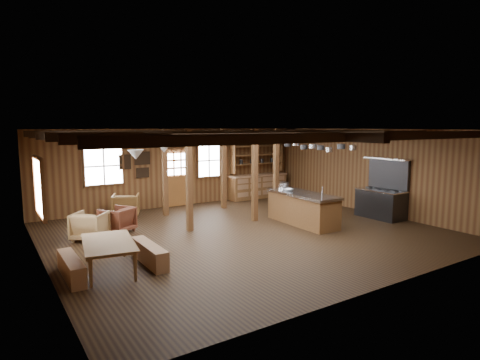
# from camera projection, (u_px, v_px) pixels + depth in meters

# --- Properties ---
(room) EXTENTS (10.04, 9.04, 2.84)m
(room) POSITION_uv_depth(u_px,v_px,m) (246.00, 182.00, 10.79)
(room) COLOR black
(room) RESTS_ON ground
(ceiling_joists) EXTENTS (9.80, 8.82, 0.18)m
(ceiling_joists) POSITION_uv_depth(u_px,v_px,m) (242.00, 134.00, 10.77)
(ceiling_joists) COLOR black
(ceiling_joists) RESTS_ON ceiling
(timber_posts) EXTENTS (3.95, 2.35, 2.80)m
(timber_posts) POSITION_uv_depth(u_px,v_px,m) (223.00, 173.00, 12.80)
(timber_posts) COLOR #4C2615
(timber_posts) RESTS_ON floor
(back_door) EXTENTS (1.02, 0.08, 2.15)m
(back_door) POSITION_uv_depth(u_px,v_px,m) (178.00, 182.00, 14.56)
(back_door) COLOR brown
(back_door) RESTS_ON floor
(window_back_left) EXTENTS (1.32, 0.06, 1.32)m
(window_back_left) POSITION_uv_depth(u_px,v_px,m) (104.00, 166.00, 13.07)
(window_back_left) COLOR white
(window_back_left) RESTS_ON wall_back
(window_back_right) EXTENTS (1.02, 0.06, 1.32)m
(window_back_right) POSITION_uv_depth(u_px,v_px,m) (209.00, 161.00, 15.17)
(window_back_right) COLOR white
(window_back_right) RESTS_ON wall_back
(window_left) EXTENTS (0.14, 1.24, 1.32)m
(window_left) POSITION_uv_depth(u_px,v_px,m) (39.00, 187.00, 8.50)
(window_left) COLOR white
(window_left) RESTS_ON wall_back
(notice_boards) EXTENTS (1.08, 0.03, 0.90)m
(notice_boards) POSITION_uv_depth(u_px,v_px,m) (137.00, 163.00, 13.66)
(notice_boards) COLOR beige
(notice_boards) RESTS_ON wall_back
(back_counter) EXTENTS (2.55, 0.60, 2.45)m
(back_counter) POSITION_uv_depth(u_px,v_px,m) (258.00, 183.00, 16.23)
(back_counter) COLOR brown
(back_counter) RESTS_ON floor
(pendant_lamps) EXTENTS (1.86, 2.36, 0.66)m
(pendant_lamps) POSITION_uv_depth(u_px,v_px,m) (152.00, 151.00, 10.30)
(pendant_lamps) COLOR #2E2E31
(pendant_lamps) RESTS_ON ceiling
(pot_rack) EXTENTS (0.39, 3.00, 0.45)m
(pot_rack) POSITION_uv_depth(u_px,v_px,m) (314.00, 146.00, 12.57)
(pot_rack) COLOR #2E2E31
(pot_rack) RESTS_ON ceiling
(kitchen_island) EXTENTS (0.97, 2.53, 1.20)m
(kitchen_island) POSITION_uv_depth(u_px,v_px,m) (303.00, 208.00, 11.89)
(kitchen_island) COLOR brown
(kitchen_island) RESTS_ON floor
(step_stool) EXTENTS (0.46, 0.36, 0.37)m
(step_stool) POSITION_uv_depth(u_px,v_px,m) (311.00, 210.00, 13.09)
(step_stool) COLOR #9C6E46
(step_stool) RESTS_ON floor
(commercial_range) EXTENTS (0.79, 1.54, 1.90)m
(commercial_range) POSITION_uv_depth(u_px,v_px,m) (382.00, 198.00, 12.71)
(commercial_range) COLOR #2E2E31
(commercial_range) RESTS_ON floor
(dining_table) EXTENTS (1.22, 1.84, 0.60)m
(dining_table) POSITION_uv_depth(u_px,v_px,m) (111.00, 256.00, 8.04)
(dining_table) COLOR olive
(dining_table) RESTS_ON floor
(bench_wall) EXTENTS (0.28, 1.47, 0.40)m
(bench_wall) POSITION_uv_depth(u_px,v_px,m) (71.00, 268.00, 7.65)
(bench_wall) COLOR #9C6E46
(bench_wall) RESTS_ON floor
(bench_aisle) EXTENTS (0.28, 1.52, 0.42)m
(bench_aisle) POSITION_uv_depth(u_px,v_px,m) (149.00, 254.00, 8.49)
(bench_aisle) COLOR #9C6E46
(bench_aisle) RESTS_ON floor
(armchair_a) EXTENTS (1.05, 1.06, 0.70)m
(armchair_a) POSITION_uv_depth(u_px,v_px,m) (117.00, 220.00, 10.93)
(armchair_a) COLOR #5D2C1C
(armchair_a) RESTS_ON floor
(armchair_b) EXTENTS (1.06, 1.08, 0.75)m
(armchair_b) POSITION_uv_depth(u_px,v_px,m) (126.00, 205.00, 12.81)
(armchair_b) COLOR brown
(armchair_b) RESTS_ON floor
(armchair_c) EXTENTS (1.10, 1.11, 0.72)m
(armchair_c) POSITION_uv_depth(u_px,v_px,m) (90.00, 226.00, 10.23)
(armchair_c) COLOR #9A7446
(armchair_c) RESTS_ON floor
(counter_pot) EXTENTS (0.32, 0.32, 0.19)m
(counter_pot) POSITION_uv_depth(u_px,v_px,m) (284.00, 185.00, 12.66)
(counter_pot) COLOR silver
(counter_pot) RESTS_ON kitchen_island
(bowl) EXTENTS (0.32, 0.32, 0.07)m
(bowl) POSITION_uv_depth(u_px,v_px,m) (288.00, 190.00, 12.13)
(bowl) COLOR silver
(bowl) RESTS_ON kitchen_island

